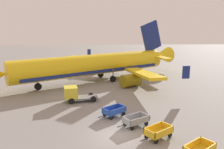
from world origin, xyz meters
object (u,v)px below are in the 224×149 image
(baggage_cart_fourth_in_row, at_px, (114,111))
(airplane, at_px, (100,65))
(service_truck_beside_carts, at_px, (75,94))
(baggage_cart_second_in_row, at_px, (158,132))
(baggage_cart_third_in_row, at_px, (136,120))

(baggage_cart_fourth_in_row, bearing_deg, airplane, 95.79)
(service_truck_beside_carts, bearing_deg, baggage_cart_second_in_row, -50.20)
(airplane, bearing_deg, baggage_cart_third_in_row, -79.21)
(baggage_cart_second_in_row, relative_size, baggage_cart_fourth_in_row, 1.03)
(baggage_cart_third_in_row, height_order, baggage_cart_fourth_in_row, same)
(baggage_cart_second_in_row, height_order, service_truck_beside_carts, service_truck_beside_carts)
(baggage_cart_third_in_row, relative_size, baggage_cart_fourth_in_row, 1.06)
(baggage_cart_fourth_in_row, xyz_separation_m, service_truck_beside_carts, (-5.04, 5.21, 0.50))
(baggage_cart_third_in_row, distance_m, service_truck_beside_carts, 10.61)
(baggage_cart_second_in_row, bearing_deg, baggage_cart_fourth_in_row, 125.08)
(baggage_cart_fourth_in_row, height_order, service_truck_beside_carts, service_truck_beside_carts)
(airplane, xyz_separation_m, baggage_cart_third_in_row, (3.81, -19.99, -2.45))
(baggage_cart_second_in_row, relative_size, baggage_cart_third_in_row, 0.97)
(baggage_cart_second_in_row, distance_m, service_truck_beside_carts, 13.70)
(airplane, relative_size, service_truck_beside_carts, 7.23)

